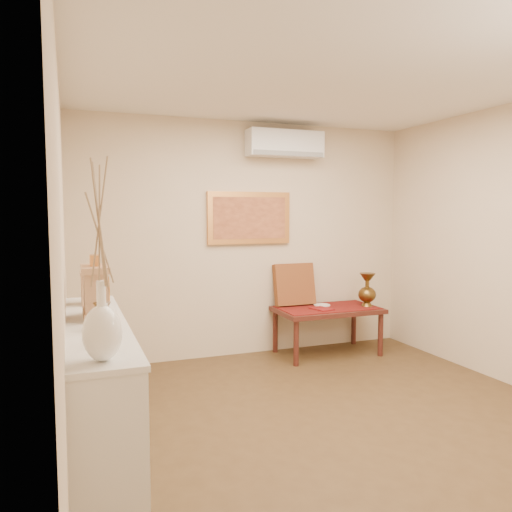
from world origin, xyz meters
name	(u,v)px	position (x,y,z in m)	size (l,w,h in m)	color
floor	(348,429)	(0.00, 0.00, 0.00)	(4.50, 4.50, 0.00)	brown
ceiling	(354,68)	(0.00, 0.00, 2.70)	(4.50, 4.50, 0.00)	white
wall_back	(248,239)	(0.00, 2.25, 1.35)	(4.00, 0.02, 2.70)	beige
wall_left	(63,265)	(-2.00, 0.00, 1.35)	(0.02, 4.50, 2.70)	beige
white_vase	(100,259)	(-1.83, -0.86, 1.45)	(0.18, 0.18, 0.95)	white
candlestick	(106,322)	(-1.80, -0.52, 1.09)	(0.10, 0.10, 0.21)	silver
brass_urn_small	(100,312)	(-1.81, -0.19, 1.08)	(0.09, 0.09, 0.20)	brown
table_cloth	(328,307)	(0.85, 1.88, 0.55)	(1.14, 0.59, 0.01)	maroon
brass_urn_tall	(367,286)	(1.33, 1.79, 0.80)	(0.21, 0.21, 0.47)	brown
plate	(322,305)	(0.84, 2.00, 0.56)	(0.20, 0.20, 0.01)	white
menu	(322,309)	(0.72, 1.79, 0.56)	(0.18, 0.25, 0.01)	maroon
cushion	(294,284)	(0.54, 2.15, 0.81)	(0.50, 0.10, 0.50)	#5E1912
display_ledge	(98,399)	(-1.82, 0.00, 0.49)	(0.37, 2.02, 0.98)	silver
mantel_clock	(96,291)	(-1.81, 0.15, 1.15)	(0.17, 0.36, 0.41)	tan
wooden_chest	(92,287)	(-1.81, 0.69, 1.10)	(0.16, 0.21, 0.24)	tan
low_table	(327,313)	(0.85, 1.88, 0.48)	(1.20, 0.70, 0.55)	#491D16
painting	(249,218)	(0.00, 2.22, 1.60)	(1.00, 0.06, 0.60)	#CC8441
ac_unit	(285,144)	(0.40, 2.12, 2.45)	(0.90, 0.25, 0.30)	silver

